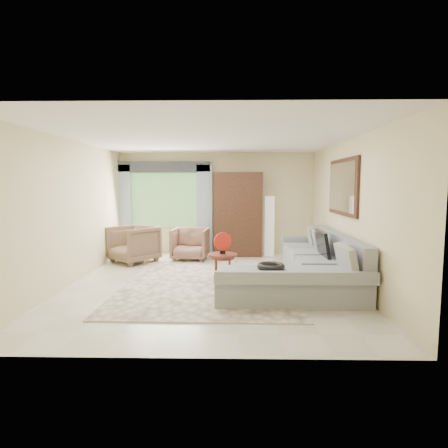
{
  "coord_description": "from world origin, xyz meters",
  "views": [
    {
      "loc": [
        0.39,
        -6.7,
        1.79
      ],
      "look_at": [
        0.25,
        0.35,
        1.05
      ],
      "focal_mm": 30.0,
      "sensor_mm": 36.0,
      "label": 1
    }
  ],
  "objects_px": {
    "tv_screen": "(323,244)",
    "potted_plant": "(121,246)",
    "sectional_sofa": "(310,270)",
    "floor_lamp": "(269,226)",
    "armoire": "(238,214)",
    "coffee_table": "(223,268)",
    "armchair_left": "(133,244)",
    "armchair_right": "(190,244)"
  },
  "relations": [
    {
      "from": "sectional_sofa",
      "to": "armchair_right",
      "type": "height_order",
      "value": "sectional_sofa"
    },
    {
      "from": "armoire",
      "to": "sectional_sofa",
      "type": "bearing_deg",
      "value": -66.94
    },
    {
      "from": "armchair_left",
      "to": "coffee_table",
      "type": "bearing_deg",
      "value": 0.43
    },
    {
      "from": "tv_screen",
      "to": "armoire",
      "type": "height_order",
      "value": "armoire"
    },
    {
      "from": "sectional_sofa",
      "to": "potted_plant",
      "type": "xyz_separation_m",
      "value": [
        -4.16,
        2.71,
        -0.02
      ]
    },
    {
      "from": "coffee_table",
      "to": "armchair_left",
      "type": "height_order",
      "value": "armchair_left"
    },
    {
      "from": "armchair_left",
      "to": "potted_plant",
      "type": "xyz_separation_m",
      "value": [
        -0.51,
        0.74,
        -0.17
      ]
    },
    {
      "from": "potted_plant",
      "to": "armoire",
      "type": "bearing_deg",
      "value": 3.68
    },
    {
      "from": "tv_screen",
      "to": "floor_lamp",
      "type": "height_order",
      "value": "floor_lamp"
    },
    {
      "from": "armoire",
      "to": "floor_lamp",
      "type": "height_order",
      "value": "armoire"
    },
    {
      "from": "tv_screen",
      "to": "potted_plant",
      "type": "height_order",
      "value": "tv_screen"
    },
    {
      "from": "tv_screen",
      "to": "armchair_left",
      "type": "bearing_deg",
      "value": 156.18
    },
    {
      "from": "armoire",
      "to": "potted_plant",
      "type": "bearing_deg",
      "value": -176.32
    },
    {
      "from": "tv_screen",
      "to": "coffee_table",
      "type": "xyz_separation_m",
      "value": [
        -1.82,
        -0.03,
        -0.44
      ]
    },
    {
      "from": "tv_screen",
      "to": "sectional_sofa",
      "type": "bearing_deg",
      "value": -138.87
    },
    {
      "from": "sectional_sofa",
      "to": "coffee_table",
      "type": "distance_m",
      "value": 1.56
    },
    {
      "from": "tv_screen",
      "to": "floor_lamp",
      "type": "distance_m",
      "value": 2.81
    },
    {
      "from": "armchair_right",
      "to": "potted_plant",
      "type": "relative_size",
      "value": 1.64
    },
    {
      "from": "sectional_sofa",
      "to": "coffee_table",
      "type": "height_order",
      "value": "sectional_sofa"
    },
    {
      "from": "armchair_right",
      "to": "armoire",
      "type": "bearing_deg",
      "value": 32.67
    },
    {
      "from": "armchair_left",
      "to": "armoire",
      "type": "bearing_deg",
      "value": 61.37
    },
    {
      "from": "floor_lamp",
      "to": "armoire",
      "type": "bearing_deg",
      "value": -175.71
    },
    {
      "from": "floor_lamp",
      "to": "coffee_table",
      "type": "bearing_deg",
      "value": -112.07
    },
    {
      "from": "tv_screen",
      "to": "armchair_left",
      "type": "xyz_separation_m",
      "value": [
        -3.92,
        1.73,
        -0.29
      ]
    },
    {
      "from": "armoire",
      "to": "tv_screen",
      "type": "bearing_deg",
      "value": -60.62
    },
    {
      "from": "tv_screen",
      "to": "potted_plant",
      "type": "xyz_separation_m",
      "value": [
        -4.43,
        2.48,
        -0.46
      ]
    },
    {
      "from": "coffee_table",
      "to": "potted_plant",
      "type": "height_order",
      "value": "coffee_table"
    },
    {
      "from": "armchair_right",
      "to": "floor_lamp",
      "type": "relative_size",
      "value": 0.56
    },
    {
      "from": "coffee_table",
      "to": "armchair_right",
      "type": "distance_m",
      "value": 2.25
    },
    {
      "from": "armchair_right",
      "to": "potted_plant",
      "type": "height_order",
      "value": "armchair_right"
    },
    {
      "from": "tv_screen",
      "to": "floor_lamp",
      "type": "bearing_deg",
      "value": 104.41
    },
    {
      "from": "armchair_right",
      "to": "armoire",
      "type": "xyz_separation_m",
      "value": [
        1.14,
        0.6,
        0.67
      ]
    },
    {
      "from": "floor_lamp",
      "to": "tv_screen",
      "type": "bearing_deg",
      "value": -75.59
    },
    {
      "from": "coffee_table",
      "to": "floor_lamp",
      "type": "distance_m",
      "value": 3.01
    },
    {
      "from": "sectional_sofa",
      "to": "potted_plant",
      "type": "bearing_deg",
      "value": 146.95
    },
    {
      "from": "armchair_right",
      "to": "floor_lamp",
      "type": "height_order",
      "value": "floor_lamp"
    },
    {
      "from": "sectional_sofa",
      "to": "armchair_left",
      "type": "xyz_separation_m",
      "value": [
        -3.65,
        1.96,
        0.14
      ]
    },
    {
      "from": "floor_lamp",
      "to": "armchair_left",
      "type": "bearing_deg",
      "value": -162.87
    },
    {
      "from": "coffee_table",
      "to": "floor_lamp",
      "type": "xyz_separation_m",
      "value": [
        1.12,
        2.75,
        0.47
      ]
    },
    {
      "from": "potted_plant",
      "to": "floor_lamp",
      "type": "distance_m",
      "value": 3.77
    },
    {
      "from": "armoire",
      "to": "floor_lamp",
      "type": "relative_size",
      "value": 1.4
    },
    {
      "from": "tv_screen",
      "to": "coffee_table",
      "type": "height_order",
      "value": "tv_screen"
    }
  ]
}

